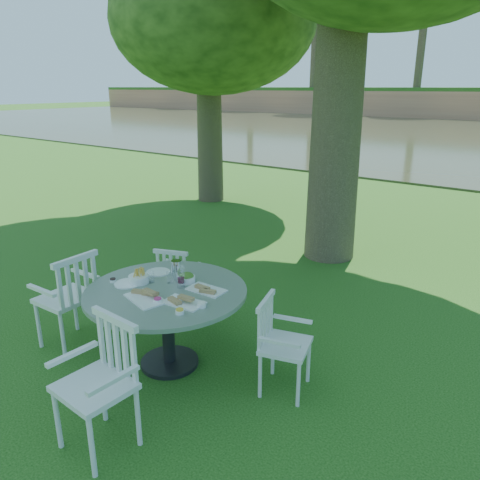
% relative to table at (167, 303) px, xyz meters
% --- Properties ---
extents(ground, '(140.00, 140.00, 0.00)m').
position_rel_table_xyz_m(ground, '(-0.24, 1.24, -0.65)').
color(ground, '#13400D').
rests_on(ground, ground).
extents(table, '(1.50, 1.50, 0.79)m').
position_rel_table_xyz_m(table, '(0.00, 0.00, 0.00)').
color(table, black).
rests_on(table, ground).
extents(chair_ne, '(0.51, 0.53, 0.85)m').
position_rel_table_xyz_m(chair_ne, '(1.02, 0.31, -0.15)').
color(chair_ne, silver).
rests_on(chair_ne, ground).
extents(chair_nw, '(0.53, 0.51, 0.82)m').
position_rel_table_xyz_m(chair_nw, '(-0.71, 0.81, -0.17)').
color(chair_nw, silver).
rests_on(chair_nw, ground).
extents(chair_sw, '(0.50, 0.54, 1.02)m').
position_rel_table_xyz_m(chair_sw, '(-1.00, -0.35, -0.06)').
color(chair_sw, silver).
rests_on(chair_sw, ground).
extents(chair_se, '(0.52, 0.49, 1.00)m').
position_rel_table_xyz_m(chair_se, '(0.38, -0.99, -0.07)').
color(chair_se, silver).
rests_on(chair_se, ground).
extents(tableware, '(1.11, 0.79, 0.21)m').
position_rel_table_xyz_m(tableware, '(-0.06, 0.05, 0.18)').
color(tableware, white).
rests_on(tableware, table).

